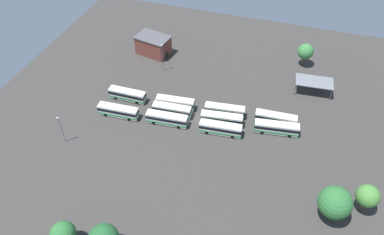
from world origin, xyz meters
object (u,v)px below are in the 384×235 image
bus_row1_slot0 (225,110)px  bus_row1_slot2 (220,128)px  bus_row1_slot1 (221,119)px  bus_row2_slot0 (175,103)px  maintenance_shelter (314,82)px  depot_building (153,45)px  bus_row3_slot2 (118,111)px  lamp_post_by_building (61,129)px  tree_west_edge (368,196)px  lamp_post_near_entrance (163,57)px  tree_south_edge (63,234)px  bus_row0_slot0 (276,119)px  tree_north_edge (335,203)px  tree_northwest (306,52)px  bus_row2_slot1 (172,110)px  bus_row3_slot0 (127,95)px  bus_row2_slot2 (167,119)px  bus_row0_slot1 (276,128)px

bus_row1_slot0 → bus_row1_slot2: 7.04m
bus_row1_slot1 → bus_row2_slot0: 14.26m
maintenance_shelter → depot_building: bearing=-4.8°
bus_row3_slot2 → maintenance_shelter: (-50.31, -27.21, 2.00)m
bus_row1_slot0 → depot_building: size_ratio=0.92×
lamp_post_by_building → tree_west_edge: (-72.64, -2.26, 0.48)m
lamp_post_near_entrance → tree_south_edge: (-2.98, 61.05, -0.50)m
bus_row0_slot0 → tree_north_edge: (-15.21, 25.18, 3.90)m
tree_northwest → tree_west_edge: bearing=108.8°
bus_row3_slot2 → tree_north_edge: size_ratio=1.25×
lamp_post_by_building → bus_row1_slot1: bearing=-153.1°
bus_row2_slot0 → tree_north_edge: 49.06m
bus_row2_slot1 → lamp_post_near_entrance: bearing=-62.2°
bus_row3_slot0 → lamp_post_by_building: size_ratio=1.29×
bus_row1_slot2 → bus_row0_slot0: bearing=-148.6°
bus_row3_slot2 → lamp_post_near_entrance: size_ratio=1.19×
bus_row3_slot2 → bus_row2_slot1: bearing=-160.7°
bus_row1_slot0 → tree_south_edge: size_ratio=1.53×
bus_row3_slot2 → tree_north_edge: 59.06m
tree_west_edge → bus_row2_slot1: bearing=-17.4°
bus_row3_slot0 → tree_northwest: 57.55m
bus_row2_slot2 → lamp_post_by_building: lamp_post_by_building is taller
tree_west_edge → bus_row3_slot2: bearing=-9.5°
bus_row2_slot1 → lamp_post_by_building: lamp_post_by_building is taller
bus_row2_slot1 → bus_row3_slot2: size_ratio=0.95×
bus_row3_slot2 → lamp_post_near_entrance: bearing=-100.3°
lamp_post_by_building → maintenance_shelter: bearing=-145.9°
bus_row3_slot2 → tree_south_edge: bearing=100.8°
depot_building → tree_south_edge: 69.99m
tree_west_edge → bus_row2_slot0: bearing=-20.5°
lamp_post_near_entrance → depot_building: bearing=-51.0°
bus_row2_slot0 → bus_row2_slot1: same height
bus_row3_slot0 → maintenance_shelter: size_ratio=0.98×
lamp_post_by_building → bus_row2_slot1: bearing=-142.1°
bus_row2_slot2 → bus_row3_slot2: same height
bus_row1_slot1 → lamp_post_near_entrance: size_ratio=1.18×
bus_row2_slot2 → lamp_post_near_entrance: bearing=-66.4°
bus_row1_slot0 → bus_row3_slot2: bearing=18.3°
bus_row3_slot0 → depot_building: (1.86, -24.50, 1.41)m
bus_row0_slot0 → bus_row1_slot1: size_ratio=0.98×
bus_row1_slot1 → lamp_post_by_building: (36.87, 18.72, 2.88)m
depot_building → lamp_post_near_entrance: (-6.69, 8.26, 2.07)m
tree_north_edge → tree_west_edge: (-6.62, -4.18, -0.54)m
bus_row2_slot0 → bus_row3_slot2: size_ratio=0.96×
bus_row0_slot0 → bus_row0_slot1: (-0.69, 3.38, 0.00)m
bus_row3_slot0 → tree_north_edge: tree_north_edge is taller
bus_row2_slot1 → bus_row2_slot2: bearing=88.5°
lamp_post_by_building → bus_row1_slot2: bearing=-158.0°
depot_building → bus_row1_slot2: bearing=136.5°
bus_row1_slot1 → bus_row3_slot0: same height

